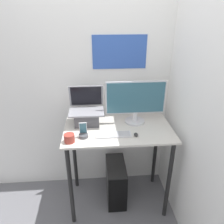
{
  "coord_description": "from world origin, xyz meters",
  "views": [
    {
      "loc": [
        -0.22,
        -1.57,
        2.01
      ],
      "look_at": [
        -0.06,
        0.31,
        1.13
      ],
      "focal_mm": 35.0,
      "sensor_mm": 36.0,
      "label": 1
    }
  ],
  "objects_px": {
    "monitor": "(136,102)",
    "mouse": "(136,135)",
    "computer_tower": "(116,182)",
    "cell_phone": "(83,134)",
    "laptop": "(87,114)",
    "keyboard": "(114,135)"
  },
  "relations": [
    {
      "from": "monitor",
      "to": "cell_phone",
      "type": "distance_m",
      "value": 0.61
    },
    {
      "from": "cell_phone",
      "to": "laptop",
      "type": "bearing_deg",
      "value": 84.01
    },
    {
      "from": "monitor",
      "to": "computer_tower",
      "type": "relative_size",
      "value": 1.28
    },
    {
      "from": "cell_phone",
      "to": "computer_tower",
      "type": "relative_size",
      "value": 0.32
    },
    {
      "from": "mouse",
      "to": "keyboard",
      "type": "bearing_deg",
      "value": 173.48
    },
    {
      "from": "monitor",
      "to": "computer_tower",
      "type": "bearing_deg",
      "value": -155.67
    },
    {
      "from": "cell_phone",
      "to": "keyboard",
      "type": "bearing_deg",
      "value": 1.2
    },
    {
      "from": "laptop",
      "to": "cell_phone",
      "type": "bearing_deg",
      "value": -95.99
    },
    {
      "from": "mouse",
      "to": "cell_phone",
      "type": "xyz_separation_m",
      "value": [
        -0.48,
        0.02,
        0.02
      ]
    },
    {
      "from": "mouse",
      "to": "monitor",
      "type": "bearing_deg",
      "value": 82.54
    },
    {
      "from": "keyboard",
      "to": "computer_tower",
      "type": "distance_m",
      "value": 0.74
    },
    {
      "from": "laptop",
      "to": "computer_tower",
      "type": "distance_m",
      "value": 0.88
    },
    {
      "from": "laptop",
      "to": "monitor",
      "type": "relative_size",
      "value": 0.62
    },
    {
      "from": "keyboard",
      "to": "computer_tower",
      "type": "relative_size",
      "value": 0.7
    },
    {
      "from": "monitor",
      "to": "mouse",
      "type": "bearing_deg",
      "value": -97.46
    },
    {
      "from": "cell_phone",
      "to": "mouse",
      "type": "bearing_deg",
      "value": -2.08
    },
    {
      "from": "laptop",
      "to": "monitor",
      "type": "distance_m",
      "value": 0.51
    },
    {
      "from": "laptop",
      "to": "keyboard",
      "type": "distance_m",
      "value": 0.37
    },
    {
      "from": "keyboard",
      "to": "cell_phone",
      "type": "relative_size",
      "value": 2.17
    },
    {
      "from": "mouse",
      "to": "computer_tower",
      "type": "distance_m",
      "value": 0.77
    },
    {
      "from": "monitor",
      "to": "laptop",
      "type": "bearing_deg",
      "value": 179.81
    },
    {
      "from": "mouse",
      "to": "cell_phone",
      "type": "distance_m",
      "value": 0.49
    }
  ]
}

